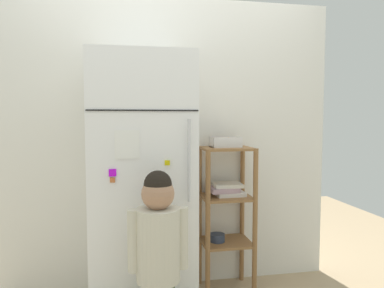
{
  "coord_description": "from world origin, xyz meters",
  "views": [
    {
      "loc": [
        -0.33,
        -2.36,
        1.31
      ],
      "look_at": [
        0.12,
        0.02,
        1.14
      ],
      "focal_mm": 33.0,
      "sensor_mm": 36.0,
      "label": 1
    }
  ],
  "objects_px": {
    "refrigerator": "(142,185)",
    "pantry_shelf_unit": "(226,205)",
    "child_standing": "(158,244)",
    "fruit_bin": "(226,143)"
  },
  "relations": [
    {
      "from": "pantry_shelf_unit",
      "to": "fruit_bin",
      "type": "bearing_deg",
      "value": 95.26
    },
    {
      "from": "child_standing",
      "to": "pantry_shelf_unit",
      "type": "bearing_deg",
      "value": 48.38
    },
    {
      "from": "child_standing",
      "to": "pantry_shelf_unit",
      "type": "height_order",
      "value": "pantry_shelf_unit"
    },
    {
      "from": "child_standing",
      "to": "fruit_bin",
      "type": "bearing_deg",
      "value": 49.07
    },
    {
      "from": "refrigerator",
      "to": "pantry_shelf_unit",
      "type": "bearing_deg",
      "value": 12.91
    },
    {
      "from": "refrigerator",
      "to": "pantry_shelf_unit",
      "type": "height_order",
      "value": "refrigerator"
    },
    {
      "from": "refrigerator",
      "to": "child_standing",
      "type": "bearing_deg",
      "value": -82.68
    },
    {
      "from": "refrigerator",
      "to": "child_standing",
      "type": "height_order",
      "value": "refrigerator"
    },
    {
      "from": "pantry_shelf_unit",
      "to": "fruit_bin",
      "type": "relative_size",
      "value": 5.05
    },
    {
      "from": "refrigerator",
      "to": "pantry_shelf_unit",
      "type": "relative_size",
      "value": 1.57
    }
  ]
}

